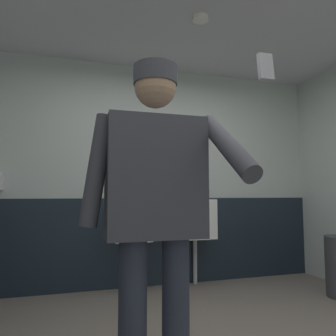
{
  "coord_description": "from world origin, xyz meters",
  "views": [
    {
      "loc": [
        -0.85,
        -1.73,
        1.06
      ],
      "look_at": [
        -0.24,
        0.39,
        1.25
      ],
      "focal_mm": 32.57,
      "sensor_mm": 36.0,
      "label": 1
    }
  ],
  "objects_px": {
    "urinal_middle": "(197,218)",
    "cell_phone": "(265,67)",
    "person": "(155,200)",
    "urinal_left": "(135,220)"
  },
  "relations": [
    {
      "from": "person",
      "to": "urinal_left",
      "type": "bearing_deg",
      "value": 83.35
    },
    {
      "from": "urinal_left",
      "to": "urinal_middle",
      "type": "height_order",
      "value": "same"
    },
    {
      "from": "urinal_left",
      "to": "cell_phone",
      "type": "xyz_separation_m",
      "value": [
        0.1,
        -2.39,
        0.78
      ]
    },
    {
      "from": "urinal_middle",
      "to": "person",
      "type": "xyz_separation_m",
      "value": [
        -0.97,
        -1.89,
        0.26
      ]
    },
    {
      "from": "urinal_middle",
      "to": "cell_phone",
      "type": "relative_size",
      "value": 11.27
    },
    {
      "from": "urinal_left",
      "to": "urinal_middle",
      "type": "xyz_separation_m",
      "value": [
        0.75,
        0.0,
        0.0
      ]
    },
    {
      "from": "urinal_middle",
      "to": "cell_phone",
      "type": "xyz_separation_m",
      "value": [
        -0.65,
        -2.39,
        0.78
      ]
    },
    {
      "from": "person",
      "to": "cell_phone",
      "type": "bearing_deg",
      "value": -57.2
    },
    {
      "from": "person",
      "to": "cell_phone",
      "type": "xyz_separation_m",
      "value": [
        0.32,
        -0.5,
        0.53
      ]
    },
    {
      "from": "urinal_left",
      "to": "cell_phone",
      "type": "relative_size",
      "value": 11.27
    }
  ]
}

